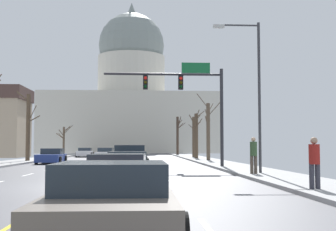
# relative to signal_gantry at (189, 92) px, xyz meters

# --- Properties ---
(ground) EXTENTS (20.00, 180.00, 0.20)m
(ground) POSITION_rel_signal_gantry_xyz_m (-5.40, -13.22, -4.99)
(ground) COLOR #4F4F54
(signal_gantry) EXTENTS (7.91, 0.41, 6.87)m
(signal_gantry) POSITION_rel_signal_gantry_xyz_m (0.00, 0.00, 0.00)
(signal_gantry) COLOR #28282D
(signal_gantry) RESTS_ON ground
(street_lamp_right) EXTENTS (2.38, 0.24, 7.58)m
(street_lamp_right) POSITION_rel_signal_gantry_xyz_m (2.48, -7.44, -0.35)
(street_lamp_right) COLOR #333338
(street_lamp_right) RESTS_ON ground
(capitol_building) EXTENTS (35.70, 22.67, 32.58)m
(capitol_building) POSITION_rel_signal_gantry_xyz_m (-5.40, 68.07, 5.65)
(capitol_building) COLOR beige
(capitol_building) RESTS_ON ground
(pickup_truck_near_00) EXTENTS (2.23, 5.54, 1.51)m
(pickup_truck_near_00) POSITION_rel_signal_gantry_xyz_m (-3.81, -3.03, -4.33)
(pickup_truck_near_00) COLOR black
(pickup_truck_near_00) RESTS_ON ground
(sedan_near_01) EXTENTS (2.20, 4.39, 1.22)m
(sedan_near_01) POSITION_rel_signal_gantry_xyz_m (-3.75, -9.10, -4.44)
(sedan_near_01) COLOR #1E7247
(sedan_near_01) RESTS_ON ground
(sedan_near_02) EXTENTS (2.08, 4.71, 1.25)m
(sedan_near_02) POSITION_rel_signal_gantry_xyz_m (-3.76, -16.05, -4.42)
(sedan_near_02) COLOR #B71414
(sedan_near_02) RESTS_ON ground
(sedan_near_03) EXTENTS (2.11, 4.60, 1.23)m
(sedan_near_03) POSITION_rel_signal_gantry_xyz_m (-3.55, -22.65, -4.44)
(sedan_near_03) COLOR #6B6056
(sedan_near_03) RESTS_ON ground
(sedan_oncoming_00) EXTENTS (2.09, 4.67, 1.25)m
(sedan_oncoming_00) POSITION_rel_signal_gantry_xyz_m (-10.54, 8.44, -4.44)
(sedan_oncoming_00) COLOR navy
(sedan_oncoming_00) RESTS_ON ground
(sedan_oncoming_01) EXTENTS (2.05, 4.60, 1.25)m
(sedan_oncoming_01) POSITION_rel_signal_gantry_xyz_m (-6.98, 19.73, -4.42)
(sedan_oncoming_01) COLOR silver
(sedan_oncoming_01) RESTS_ON ground
(sedan_oncoming_02) EXTENTS (2.11, 4.46, 1.20)m
(sedan_oncoming_02) POSITION_rel_signal_gantry_xyz_m (-10.47, 29.96, -4.45)
(sedan_oncoming_02) COLOR silver
(sedan_oncoming_02) RESTS_ON ground
(bare_tree_00) EXTENTS (2.28, 2.70, 6.12)m
(bare_tree_00) POSITION_rel_signal_gantry_xyz_m (3.11, 12.42, -2.07)
(bare_tree_00) COLOR brown
(bare_tree_00) RESTS_ON ground
(bare_tree_01) EXTENTS (2.01, 2.54, 6.32)m
(bare_tree_01) POSITION_rel_signal_gantry_xyz_m (-13.33, 11.79, -1.72)
(bare_tree_01) COLOR #4C3D2D
(bare_tree_01) RESTS_ON ground
(bare_tree_02) EXTENTS (1.31, 2.09, 5.02)m
(bare_tree_02) POSITION_rel_signal_gantry_xyz_m (3.00, 23.64, -2.27)
(bare_tree_02) COLOR #4C3D2D
(bare_tree_02) RESTS_ON ground
(bare_tree_04) EXTENTS (1.47, 3.10, 5.91)m
(bare_tree_04) POSITION_rel_signal_gantry_xyz_m (2.43, 40.15, -1.81)
(bare_tree_04) COLOR #423328
(bare_tree_04) RESTS_ON ground
(bare_tree_05) EXTENTS (2.57, 1.97, 4.30)m
(bare_tree_05) POSITION_rel_signal_gantry_xyz_m (-14.23, 36.03, -2.65)
(bare_tree_05) COLOR brown
(bare_tree_05) RESTS_ON ground
(bare_tree_06) EXTENTS (1.62, 2.31, 5.08)m
(bare_tree_06) POSITION_rel_signal_gantry_xyz_m (2.71, 18.38, -2.36)
(bare_tree_06) COLOR #4C3D2D
(bare_tree_06) RESTS_ON ground
(pedestrian_00) EXTENTS (0.35, 0.34, 1.75)m
(pedestrian_00) POSITION_rel_signal_gantry_xyz_m (2.28, -8.21, -3.90)
(pedestrian_00) COLOR #4C4238
(pedestrian_00) RESTS_ON ground
(pedestrian_01) EXTENTS (0.35, 0.34, 1.61)m
(pedestrian_01) POSITION_rel_signal_gantry_xyz_m (2.29, -15.92, -3.98)
(pedestrian_01) COLOR #33333D
(pedestrian_01) RESTS_ON ground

